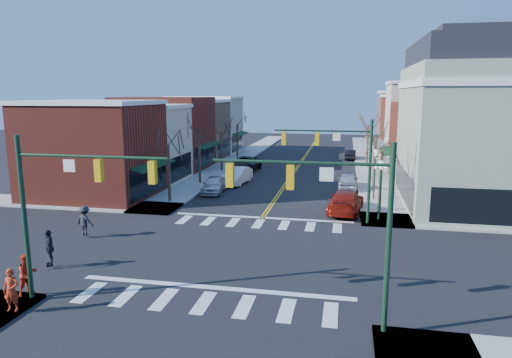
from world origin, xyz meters
The scene contains 36 objects.
ground centered at (0.00, 0.00, 0.00)m, with size 160.00×160.00×0.00m, color black.
sidewalk_left centered at (-8.75, 20.00, 0.07)m, with size 3.50×70.00×0.15m, color #9E9B93.
sidewalk_right centered at (8.75, 20.00, 0.07)m, with size 3.50×70.00×0.15m, color #9E9B93.
bldg_left_brick_a centered at (-15.50, 11.75, 4.00)m, with size 10.00×8.50×8.00m, color maroon.
bldg_left_stucco_a centered at (-15.50, 19.50, 3.75)m, with size 10.00×7.00×7.50m, color beige.
bldg_left_brick_b centered at (-15.50, 27.50, 4.25)m, with size 10.00×9.00×8.50m, color maroon.
bldg_left_tan centered at (-15.50, 35.75, 3.90)m, with size 10.00×7.50×7.80m, color #89664C.
bldg_left_stucco_b centered at (-15.50, 43.50, 4.10)m, with size 10.00×8.00×8.20m, color beige.
bldg_right_brick_a centered at (15.50, 25.75, 4.00)m, with size 10.00×8.50×8.00m, color maroon.
bldg_right_stucco centered at (15.50, 33.50, 5.00)m, with size 10.00×7.00×10.00m, color beige.
bldg_right_brick_b centered at (15.50, 41.00, 4.25)m, with size 10.00×8.00×8.50m, color maroon.
bldg_right_tan centered at (15.50, 49.00, 4.50)m, with size 10.00×8.00×9.00m, color #89664C.
victorian_corner centered at (16.50, 14.50, 6.66)m, with size 12.25×14.25×13.30m.
traffic_mast_near_left centered at (-5.55, -7.40, 4.71)m, with size 6.60×0.28×7.20m.
traffic_mast_near_right centered at (5.55, -7.40, 4.71)m, with size 6.60×0.28×7.20m.
traffic_mast_far_right centered at (5.55, 7.40, 4.71)m, with size 6.60×0.28×7.20m.
lamppost_corner centered at (8.20, 8.50, 2.96)m, with size 0.36×0.36×4.33m.
lamppost_midblock centered at (8.20, 15.00, 2.96)m, with size 0.36×0.36×4.33m.
tree_left_a centered at (-8.40, 11.00, 2.38)m, with size 0.24×0.24×4.76m, color #382B21.
tree_left_b centered at (-8.40, 19.00, 2.52)m, with size 0.24×0.24×5.04m, color #382B21.
tree_left_c centered at (-8.40, 27.00, 2.27)m, with size 0.24×0.24×4.55m, color #382B21.
tree_left_d centered at (-8.40, 35.00, 2.45)m, with size 0.24×0.24×4.90m, color #382B21.
tree_right_a centered at (8.40, 11.00, 2.31)m, with size 0.24×0.24×4.62m, color #382B21.
tree_right_b centered at (8.40, 19.00, 2.59)m, with size 0.24×0.24×5.18m, color #382B21.
tree_right_c centered at (8.40, 27.00, 2.42)m, with size 0.24×0.24×4.83m, color #382B21.
tree_right_d centered at (8.40, 35.00, 2.48)m, with size 0.24×0.24×4.97m, color #382B21.
car_left_near centered at (-5.87, 15.35, 0.77)m, with size 1.81×4.51×1.54m, color silver.
car_left_mid centered at (-4.80, 19.82, 0.82)m, with size 1.75×5.00×1.65m, color white.
car_left_far centered at (-5.68, 27.54, 0.83)m, with size 2.77×6.01×1.67m, color black.
car_right_near centered at (5.91, 10.52, 0.83)m, with size 2.33×5.73×1.66m, color maroon.
car_right_mid centered at (6.07, 19.36, 0.77)m, with size 1.82×4.53×1.54m, color #BCBCC1.
car_right_far centered at (6.40, 39.78, 0.68)m, with size 1.44×4.13×1.36m, color black.
pedestrian_red_a centered at (-7.30, -8.67, 1.04)m, with size 0.65×0.43×1.78m, color #AD2D12.
pedestrian_red_b centered at (-7.72, -7.16, 1.07)m, with size 0.89×0.69×1.83m, color red.
pedestrian_dark_a centered at (-8.95, -3.91, 1.10)m, with size 1.12×0.46×1.91m, color black.
pedestrian_dark_b centered at (-10.00, 1.06, 1.09)m, with size 1.21×0.70×1.88m, color black.
Camera 1 is at (5.78, -23.69, 8.83)m, focal length 32.00 mm.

